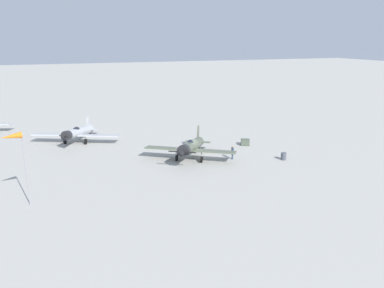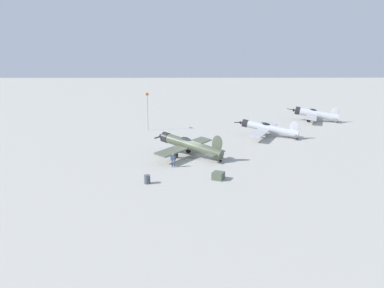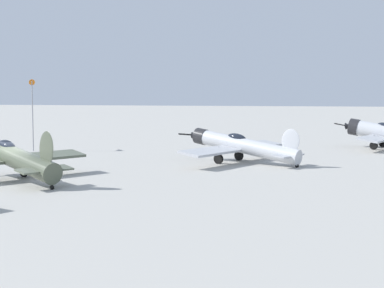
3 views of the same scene
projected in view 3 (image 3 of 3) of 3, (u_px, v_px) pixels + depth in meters
name	position (u px, v px, depth m)	size (l,w,h in m)	color
ground_plane	(15.00, 182.00, 38.34)	(400.00, 400.00, 0.00)	#A8A59E
airplane_foreground	(10.00, 156.00, 38.55)	(10.41, 9.52, 3.51)	#4C5442
airplane_mid_apron	(241.00, 146.00, 48.30)	(12.20, 10.50, 3.00)	#B7BABF
windsock_mast	(32.00, 86.00, 58.33)	(1.80, 1.17, 6.86)	gray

